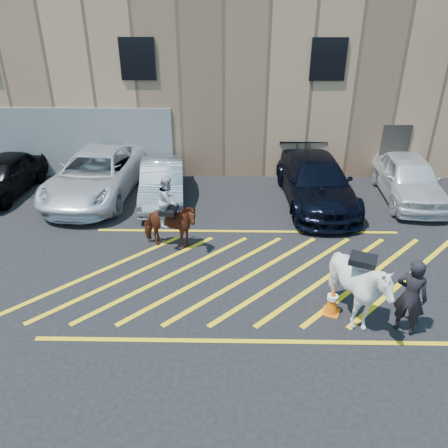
{
  "coord_description": "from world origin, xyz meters",
  "views": [
    {
      "loc": [
        -0.51,
        -10.0,
        6.61
      ],
      "look_at": [
        -0.69,
        0.2,
        1.3
      ],
      "focal_mm": 35.0,
      "sensor_mm": 36.0,
      "label": 1
    }
  ],
  "objects_px": {
    "traffic_cone": "(332,300)",
    "car_black_suv": "(4,175)",
    "car_white_pickup": "(97,174)",
    "car_white_suv": "(408,178)",
    "mounted_bay": "(169,220)",
    "car_silver_sedan": "(163,182)",
    "car_blue_suv": "(316,181)",
    "saddled_white": "(358,288)",
    "handler": "(411,297)"
  },
  "relations": [
    {
      "from": "traffic_cone",
      "to": "car_black_suv",
      "type": "bearing_deg",
      "value": 147.59
    },
    {
      "from": "car_white_pickup",
      "to": "car_white_suv",
      "type": "relative_size",
      "value": 1.27
    },
    {
      "from": "traffic_cone",
      "to": "mounted_bay",
      "type": "bearing_deg",
      "value": 144.54
    },
    {
      "from": "car_black_suv",
      "to": "car_silver_sedan",
      "type": "xyz_separation_m",
      "value": [
        6.01,
        -0.49,
        -0.02
      ]
    },
    {
      "from": "car_silver_sedan",
      "to": "car_white_suv",
      "type": "height_order",
      "value": "car_white_suv"
    },
    {
      "from": "car_blue_suv",
      "to": "saddled_white",
      "type": "height_order",
      "value": "saddled_white"
    },
    {
      "from": "car_white_suv",
      "to": "traffic_cone",
      "type": "height_order",
      "value": "car_white_suv"
    },
    {
      "from": "car_black_suv",
      "to": "car_silver_sedan",
      "type": "height_order",
      "value": "car_black_suv"
    },
    {
      "from": "car_silver_sedan",
      "to": "saddled_white",
      "type": "distance_m",
      "value": 8.56
    },
    {
      "from": "car_black_suv",
      "to": "handler",
      "type": "xyz_separation_m",
      "value": [
        12.36,
        -7.47,
        0.19
      ]
    },
    {
      "from": "car_white_suv",
      "to": "handler",
      "type": "bearing_deg",
      "value": -105.87
    },
    {
      "from": "car_white_pickup",
      "to": "car_blue_suv",
      "type": "bearing_deg",
      "value": 0.73
    },
    {
      "from": "car_black_suv",
      "to": "car_white_pickup",
      "type": "xyz_separation_m",
      "value": [
        3.51,
        -0.08,
        0.09
      ]
    },
    {
      "from": "car_black_suv",
      "to": "traffic_cone",
      "type": "xyz_separation_m",
      "value": [
        10.86,
        -6.89,
        -0.36
      ]
    },
    {
      "from": "car_black_suv",
      "to": "car_silver_sedan",
      "type": "distance_m",
      "value": 6.03
    },
    {
      "from": "mounted_bay",
      "to": "car_white_pickup",
      "type": "bearing_deg",
      "value": 129.66
    },
    {
      "from": "car_silver_sedan",
      "to": "saddled_white",
      "type": "xyz_separation_m",
      "value": [
        5.29,
        -6.73,
        0.24
      ]
    },
    {
      "from": "mounted_bay",
      "to": "saddled_white",
      "type": "xyz_separation_m",
      "value": [
        4.59,
        -3.28,
        0.03
      ]
    },
    {
      "from": "car_blue_suv",
      "to": "saddled_white",
      "type": "distance_m",
      "value": 6.64
    },
    {
      "from": "traffic_cone",
      "to": "car_white_pickup",
      "type": "bearing_deg",
      "value": 137.17
    },
    {
      "from": "car_black_suv",
      "to": "car_white_pickup",
      "type": "height_order",
      "value": "car_white_pickup"
    },
    {
      "from": "car_white_pickup",
      "to": "handler",
      "type": "xyz_separation_m",
      "value": [
        8.85,
        -7.38,
        0.1
      ]
    },
    {
      "from": "car_black_suv",
      "to": "handler",
      "type": "height_order",
      "value": "handler"
    },
    {
      "from": "car_white_suv",
      "to": "mounted_bay",
      "type": "relative_size",
      "value": 2.06
    },
    {
      "from": "car_black_suv",
      "to": "car_blue_suv",
      "type": "height_order",
      "value": "car_blue_suv"
    },
    {
      "from": "car_blue_suv",
      "to": "mounted_bay",
      "type": "bearing_deg",
      "value": -148.11
    },
    {
      "from": "car_silver_sedan",
      "to": "handler",
      "type": "bearing_deg",
      "value": -53.7
    },
    {
      "from": "car_white_pickup",
      "to": "traffic_cone",
      "type": "height_order",
      "value": "car_white_pickup"
    },
    {
      "from": "car_silver_sedan",
      "to": "car_white_suv",
      "type": "bearing_deg",
      "value": -4.18
    },
    {
      "from": "car_black_suv",
      "to": "car_white_suv",
      "type": "distance_m",
      "value": 14.91
    },
    {
      "from": "car_white_pickup",
      "to": "car_silver_sedan",
      "type": "distance_m",
      "value": 2.53
    },
    {
      "from": "traffic_cone",
      "to": "handler",
      "type": "bearing_deg",
      "value": -20.91
    },
    {
      "from": "car_white_suv",
      "to": "handler",
      "type": "height_order",
      "value": "handler"
    },
    {
      "from": "car_silver_sedan",
      "to": "mounted_bay",
      "type": "xyz_separation_m",
      "value": [
        0.7,
        -3.45,
        0.21
      ]
    },
    {
      "from": "car_white_pickup",
      "to": "car_blue_suv",
      "type": "xyz_separation_m",
      "value": [
        7.98,
        -0.5,
        -0.01
      ]
    },
    {
      "from": "car_black_suv",
      "to": "car_blue_suv",
      "type": "xyz_separation_m",
      "value": [
        11.49,
        -0.58,
        0.08
      ]
    },
    {
      "from": "mounted_bay",
      "to": "saddled_white",
      "type": "bearing_deg",
      "value": -35.56
    },
    {
      "from": "car_silver_sedan",
      "to": "handler",
      "type": "height_order",
      "value": "handler"
    },
    {
      "from": "mounted_bay",
      "to": "traffic_cone",
      "type": "height_order",
      "value": "mounted_bay"
    },
    {
      "from": "car_blue_suv",
      "to": "car_white_pickup",
      "type": "bearing_deg",
      "value": 173.31
    },
    {
      "from": "car_white_pickup",
      "to": "mounted_bay",
      "type": "relative_size",
      "value": 2.61
    },
    {
      "from": "car_white_suv",
      "to": "mounted_bay",
      "type": "distance_m",
      "value": 9.02
    },
    {
      "from": "car_silver_sedan",
      "to": "saddled_white",
      "type": "relative_size",
      "value": 1.99
    },
    {
      "from": "car_white_suv",
      "to": "mounted_bay",
      "type": "bearing_deg",
      "value": -152.05
    },
    {
      "from": "car_black_suv",
      "to": "mounted_bay",
      "type": "relative_size",
      "value": 1.88
    },
    {
      "from": "saddled_white",
      "to": "car_white_suv",
      "type": "bearing_deg",
      "value": 62.71
    },
    {
      "from": "car_blue_suv",
      "to": "car_white_suv",
      "type": "distance_m",
      "value": 3.44
    },
    {
      "from": "car_silver_sedan",
      "to": "handler",
      "type": "distance_m",
      "value": 9.44
    },
    {
      "from": "car_silver_sedan",
      "to": "mounted_bay",
      "type": "bearing_deg",
      "value": -84.56
    },
    {
      "from": "car_black_suv",
      "to": "saddled_white",
      "type": "distance_m",
      "value": 13.4
    }
  ]
}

